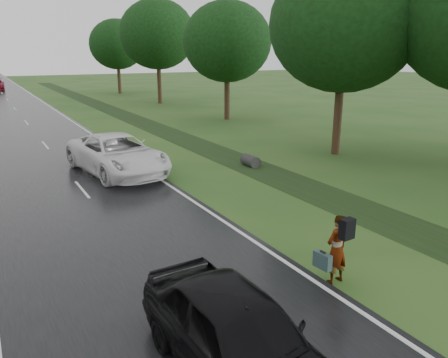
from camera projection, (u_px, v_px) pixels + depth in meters
edge_stripe_east at (43, 102)px, 48.27m from camera, size 0.12×180.00×0.01m
drainage_ditch at (178, 136)px, 28.51m from camera, size 2.20×120.00×0.56m
tree_east_b at (344, 24)px, 21.97m from camera, size 7.60×7.60×10.11m
tree_east_c at (227, 42)px, 34.40m from camera, size 7.00×7.00×9.29m
tree_east_d at (157, 34)px, 45.65m from camera, size 8.00×8.00×10.76m
tree_east_f at (117, 44)px, 57.44m from camera, size 7.20×7.20×9.62m
pedestrian at (337, 249)px, 10.23m from camera, size 0.80×0.67×1.71m
white_pickup at (117, 154)px, 19.65m from camera, size 3.71×6.56×1.73m
dark_sedan at (238, 336)px, 7.15m from camera, size 2.06×4.71×1.58m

